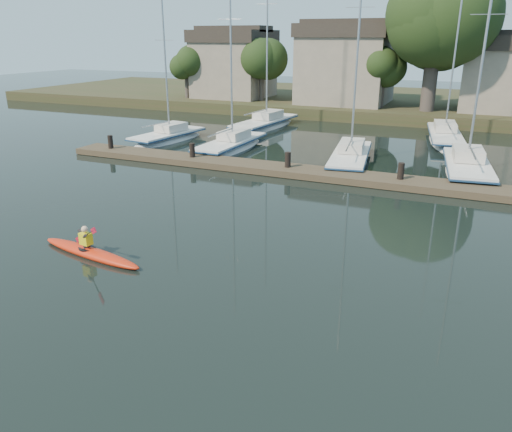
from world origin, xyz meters
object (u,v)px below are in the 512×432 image
at_px(dock, 341,176).
at_px(sailboat_6, 444,143).
at_px(sailboat_3, 466,177).
at_px(sailboat_5, 265,130).
at_px(sailboat_1, 231,152).
at_px(sailboat_0, 168,144).
at_px(kayak, 90,251).
at_px(sailboat_2, 350,165).

xyz_separation_m(dock, sailboat_6, (4.15, 13.26, -0.39)).
relative_size(sailboat_3, sailboat_5, 0.87).
distance_m(sailboat_1, sailboat_6, 15.60).
height_order(sailboat_1, sailboat_6, sailboat_6).
height_order(dock, sailboat_0, sailboat_0).
bearing_deg(sailboat_1, sailboat_0, 173.35).
relative_size(kayak, sailboat_0, 0.39).
distance_m(sailboat_1, sailboat_5, 8.72).
height_order(sailboat_1, sailboat_5, sailboat_5).
bearing_deg(kayak, sailboat_2, 82.41).
bearing_deg(dock, sailboat_0, 160.16).
xyz_separation_m(kayak, sailboat_5, (-4.35, 25.87, -0.38)).
distance_m(sailboat_2, sailboat_3, 6.48).
bearing_deg(sailboat_3, sailboat_2, 173.96).
height_order(kayak, sailboat_3, sailboat_3).
height_order(kayak, sailboat_1, sailboat_1).
relative_size(sailboat_1, sailboat_5, 0.86).
distance_m(sailboat_2, sailboat_5, 12.94).
xyz_separation_m(sailboat_0, sailboat_3, (20.04, -1.06, -0.01)).
relative_size(sailboat_0, sailboat_2, 0.81).
relative_size(kayak, sailboat_6, 0.29).
distance_m(sailboat_1, sailboat_3, 14.61).
bearing_deg(dock, sailboat_6, 72.63).
relative_size(sailboat_0, sailboat_6, 0.74).
xyz_separation_m(sailboat_2, sailboat_6, (4.64, 9.30, -0.00)).
height_order(dock, sailboat_2, sailboat_2).
bearing_deg(kayak, sailboat_1, 109.20).
bearing_deg(sailboat_0, dock, -12.43).
bearing_deg(sailboat_2, sailboat_3, -7.76).
bearing_deg(dock, sailboat_1, 153.44).
distance_m(sailboat_0, sailboat_1, 5.49).
bearing_deg(sailboat_6, sailboat_5, 173.15).
relative_size(sailboat_0, sailboat_1, 0.86).
height_order(sailboat_0, sailboat_6, sailboat_6).
bearing_deg(sailboat_5, sailboat_6, 6.67).
relative_size(dock, sailboat_1, 2.43).
xyz_separation_m(sailboat_0, sailboat_5, (4.26, 7.88, -0.01)).
distance_m(sailboat_3, sailboat_5, 18.13).
height_order(sailboat_0, sailboat_3, sailboat_3).
xyz_separation_m(sailboat_2, sailboat_5, (-9.30, 8.99, -0.02)).
bearing_deg(sailboat_3, sailboat_0, 170.43).
bearing_deg(sailboat_1, kayak, -78.20).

